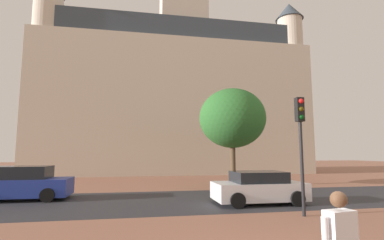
{
  "coord_description": "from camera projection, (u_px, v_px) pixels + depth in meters",
  "views": [
    {
      "loc": [
        -2.62,
        -4.31,
        2.24
      ],
      "look_at": [
        0.0,
        10.12,
        3.95
      ],
      "focal_mm": 26.32,
      "sensor_mm": 36.0,
      "label": 1
    }
  ],
  "objects": [
    {
      "name": "ground_plane",
      "position": [
        192.0,
        197.0,
        14.19
      ],
      "size": [
        120.0,
        120.0,
        0.0
      ],
      "primitive_type": "plane",
      "color": "#93604C"
    },
    {
      "name": "street_asphalt_strip",
      "position": [
        195.0,
        200.0,
        13.44
      ],
      "size": [
        120.0,
        6.58,
        0.0
      ],
      "primitive_type": "cube",
      "color": "#2D2D33",
      "rests_on": "ground_plane"
    },
    {
      "name": "landmark_building",
      "position": [
        175.0,
        91.0,
        33.82
      ],
      "size": [
        29.77,
        11.21,
        35.13
      ],
      "color": "beige",
      "rests_on": "ground_plane"
    },
    {
      "name": "car_blue",
      "position": [
        21.0,
        184.0,
        13.48
      ],
      "size": [
        4.48,
        2.01,
        1.6
      ],
      "color": "#23389E",
      "rests_on": "ground_plane"
    },
    {
      "name": "car_white",
      "position": [
        259.0,
        188.0,
        12.57
      ],
      "size": [
        4.0,
        2.11,
        1.41
      ],
      "color": "silver",
      "rests_on": "ground_plane"
    },
    {
      "name": "traffic_light_pole",
      "position": [
        301.0,
        132.0,
        10.32
      ],
      "size": [
        0.28,
        0.34,
        4.29
      ],
      "color": "black",
      "rests_on": "ground_plane"
    },
    {
      "name": "tree_curb_far",
      "position": [
        232.0,
        118.0,
        19.48
      ],
      "size": [
        4.58,
        4.58,
        6.69
      ],
      "color": "brown",
      "rests_on": "ground_plane"
    }
  ]
}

